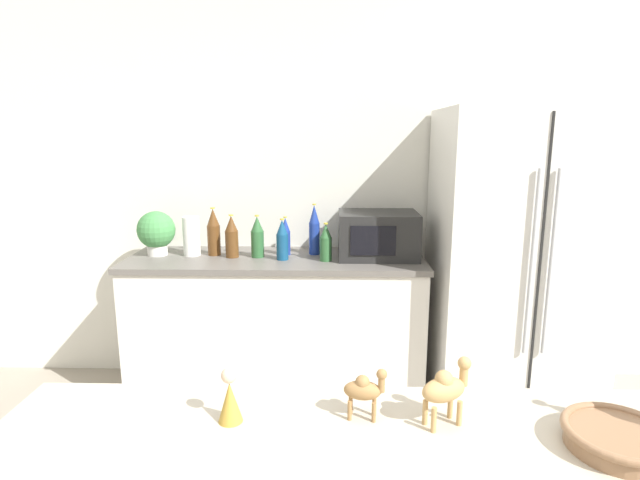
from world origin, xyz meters
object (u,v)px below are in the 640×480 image
(camel_figurine_second, at_px, (364,389))
(paper_towel_roll, at_px, (191,236))
(back_bottle_5, at_px, (314,230))
(back_bottle_6, at_px, (214,232))
(potted_plant, at_px, (156,231))
(wise_man_figurine_crimson, at_px, (230,399))
(back_bottle_0, at_px, (282,240))
(back_bottle_1, at_px, (285,237))
(fruit_bowl, at_px, (619,438))
(microwave, at_px, (378,235))
(back_bottle_4, at_px, (257,237))
(refrigerator, at_px, (514,263))
(camel_figurine, at_px, (446,388))
(back_bottle_3, at_px, (232,237))
(back_bottle_2, at_px, (326,243))

(camel_figurine_second, bearing_deg, paper_towel_roll, 115.80)
(back_bottle_5, distance_m, back_bottle_6, 0.63)
(potted_plant, bearing_deg, wise_man_figurine_crimson, -66.55)
(back_bottle_0, relative_size, back_bottle_1, 1.03)
(paper_towel_roll, xyz_separation_m, camel_figurine_second, (0.95, -1.97, 0.04))
(fruit_bowl, bearing_deg, microwave, 98.81)
(back_bottle_1, xyz_separation_m, back_bottle_4, (-0.17, -0.07, 0.01))
(refrigerator, relative_size, back_bottle_5, 5.59)
(back_bottle_0, height_order, back_bottle_5, back_bottle_5)
(microwave, relative_size, camel_figurine_second, 3.83)
(back_bottle_5, relative_size, back_bottle_6, 1.07)
(fruit_bowl, distance_m, camel_figurine, 0.36)
(microwave, bearing_deg, fruit_bowl, -81.19)
(microwave, xyz_separation_m, back_bottle_0, (-0.58, -0.08, -0.02))
(paper_towel_roll, relative_size, back_bottle_5, 0.76)
(back_bottle_3, xyz_separation_m, wise_man_figurine_crimson, (0.38, -1.95, 0.02))
(back_bottle_1, height_order, fruit_bowl, back_bottle_1)
(camel_figurine, bearing_deg, paper_towel_roll, 119.64)
(microwave, distance_m, back_bottle_3, 0.90)
(back_bottle_3, distance_m, back_bottle_4, 0.16)
(back_bottle_1, relative_size, camel_figurine, 1.57)
(back_bottle_6, xyz_separation_m, wise_man_figurine_crimson, (0.51, -2.01, 0.00))
(potted_plant, distance_m, back_bottle_5, 0.99)
(back_bottle_3, distance_m, back_bottle_6, 0.14)
(refrigerator, height_order, camel_figurine, refrigerator)
(fruit_bowl, bearing_deg, paper_towel_roll, 125.44)
(microwave, bearing_deg, potted_plant, 179.27)
(camel_figurine_second, bearing_deg, back_bottle_2, 93.47)
(back_bottle_2, bearing_deg, potted_plant, 173.49)
(back_bottle_4, bearing_deg, back_bottle_3, -177.00)
(paper_towel_roll, relative_size, camel_figurine, 1.57)
(microwave, relative_size, back_bottle_0, 1.90)
(camel_figurine, xyz_separation_m, wise_man_figurine_crimson, (-0.49, 0.00, -0.03))
(back_bottle_3, bearing_deg, back_bottle_0, -9.94)
(back_bottle_5, distance_m, camel_figurine, 2.08)
(back_bottle_5, distance_m, camel_figurine_second, 2.03)
(potted_plant, height_order, wise_man_figurine_crimson, potted_plant)
(potted_plant, xyz_separation_m, back_bottle_5, (0.99, 0.05, 0.00))
(back_bottle_3, relative_size, back_bottle_4, 1.02)
(back_bottle_2, bearing_deg, back_bottle_4, 168.60)
(back_bottle_3, height_order, camel_figurine, back_bottle_3)
(potted_plant, distance_m, back_bottle_0, 0.81)
(back_bottle_1, distance_m, back_bottle_6, 0.45)
(back_bottle_6, bearing_deg, back_bottle_3, -24.60)
(microwave, distance_m, back_bottle_5, 0.40)
(back_bottle_0, bearing_deg, microwave, 8.07)
(back_bottle_6, bearing_deg, camel_figurine_second, -67.67)
(paper_towel_roll, distance_m, microwave, 1.16)
(back_bottle_2, bearing_deg, back_bottle_1, 149.50)
(back_bottle_0, bearing_deg, back_bottle_4, 158.19)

